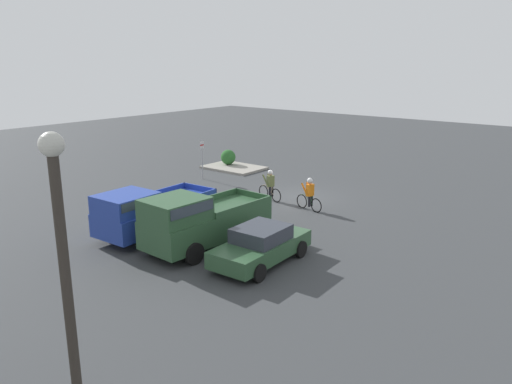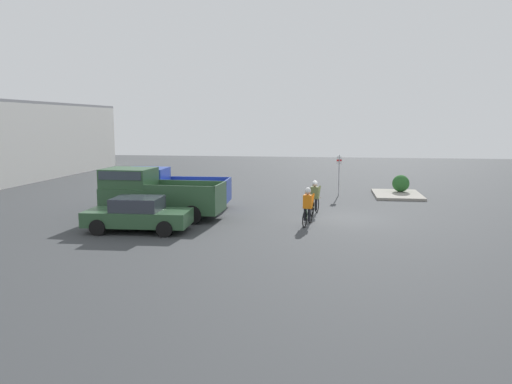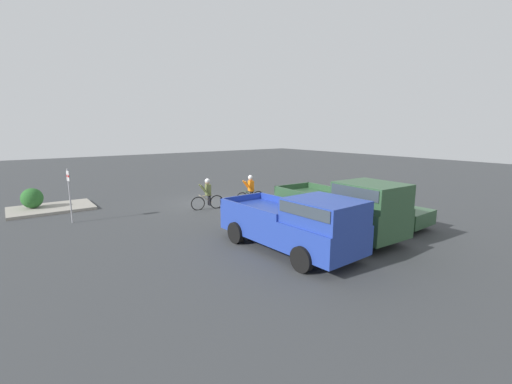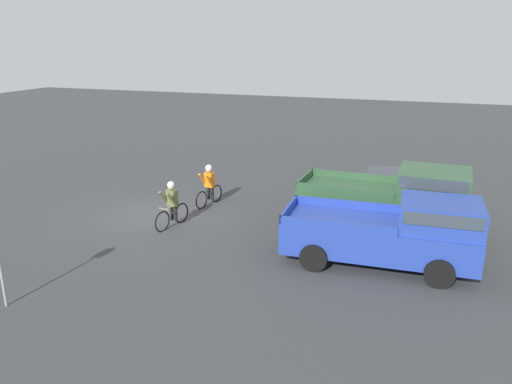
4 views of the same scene
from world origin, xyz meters
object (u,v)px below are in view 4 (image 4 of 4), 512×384
(cyclist_0, at_px, (172,204))
(cyclist_1, at_px, (209,184))
(pickup_truck_0, at_px, (395,199))
(pickup_truck_1, at_px, (395,231))
(sedan_0, at_px, (391,189))

(cyclist_0, height_order, cyclist_1, cyclist_0)
(pickup_truck_0, xyz_separation_m, pickup_truck_1, (2.76, 0.23, -0.11))
(sedan_0, distance_m, pickup_truck_0, 2.88)
(pickup_truck_1, bearing_deg, sedan_0, -174.28)
(sedan_0, xyz_separation_m, cyclist_0, (4.90, -7.04, 0.13))
(pickup_truck_0, bearing_deg, cyclist_1, -94.33)
(cyclist_1, bearing_deg, cyclist_0, -5.00)
(sedan_0, bearing_deg, pickup_truck_0, 6.68)
(sedan_0, relative_size, cyclist_1, 2.54)
(pickup_truck_1, distance_m, cyclist_0, 7.63)
(pickup_truck_1, distance_m, cyclist_1, 8.08)
(pickup_truck_0, height_order, cyclist_0, pickup_truck_0)
(pickup_truck_1, bearing_deg, pickup_truck_0, -175.26)
(pickup_truck_0, bearing_deg, cyclist_0, -74.22)
(sedan_0, xyz_separation_m, cyclist_1, (2.28, -6.81, 0.14))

